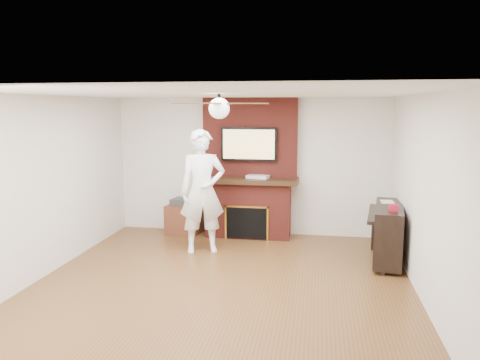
% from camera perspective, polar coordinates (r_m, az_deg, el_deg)
% --- Properties ---
extents(room_shell, '(5.36, 5.86, 2.86)m').
position_cam_1_polar(room_shell, '(5.94, -2.48, -1.66)').
color(room_shell, '#543418').
rests_on(room_shell, ground).
extents(fireplace, '(1.78, 0.64, 2.50)m').
position_cam_1_polar(fireplace, '(8.45, 1.13, -0.22)').
color(fireplace, maroon).
rests_on(fireplace, ground).
extents(tv, '(1.00, 0.08, 0.60)m').
position_cam_1_polar(tv, '(8.33, 1.09, 4.39)').
color(tv, black).
rests_on(tv, fireplace).
extents(ceiling_fan, '(1.21, 1.21, 0.31)m').
position_cam_1_polar(ceiling_fan, '(5.84, -2.55, 8.83)').
color(ceiling_fan, black).
rests_on(ceiling_fan, room_shell).
extents(person, '(0.85, 0.71, 1.99)m').
position_cam_1_polar(person, '(7.53, -4.60, -1.39)').
color(person, white).
rests_on(person, ground).
extents(side_table, '(0.65, 0.65, 0.66)m').
position_cam_1_polar(side_table, '(8.78, -6.77, -4.55)').
color(side_table, '#542718').
rests_on(side_table, ground).
extents(piano, '(0.66, 1.38, 0.96)m').
position_cam_1_polar(piano, '(7.45, 17.56, -6.05)').
color(piano, black).
rests_on(piano, ground).
extents(cable_box, '(0.42, 0.29, 0.05)m').
position_cam_1_polar(cable_box, '(8.32, 2.19, 0.41)').
color(cable_box, silver).
rests_on(cable_box, fireplace).
extents(candle_orange, '(0.07, 0.07, 0.11)m').
position_cam_1_polar(candle_orange, '(8.44, 0.23, -6.77)').
color(candle_orange, orange).
rests_on(candle_orange, ground).
extents(candle_green, '(0.06, 0.06, 0.09)m').
position_cam_1_polar(candle_green, '(8.47, 1.30, -6.81)').
color(candle_green, '#36873F').
rests_on(candle_green, ground).
extents(candle_cream, '(0.09, 0.09, 0.11)m').
position_cam_1_polar(candle_cream, '(8.40, 1.91, -6.84)').
color(candle_cream, beige).
rests_on(candle_cream, ground).
extents(candle_blue, '(0.06, 0.06, 0.09)m').
position_cam_1_polar(candle_blue, '(8.43, 2.10, -6.88)').
color(candle_blue, '#2B5183').
rests_on(candle_blue, ground).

